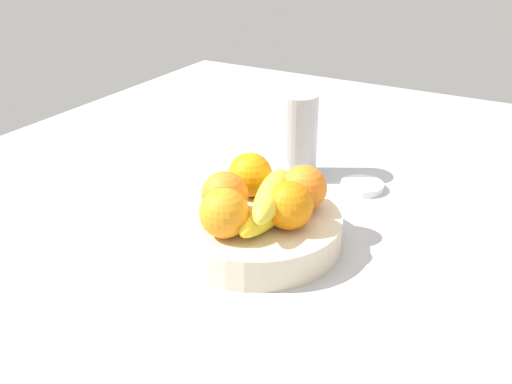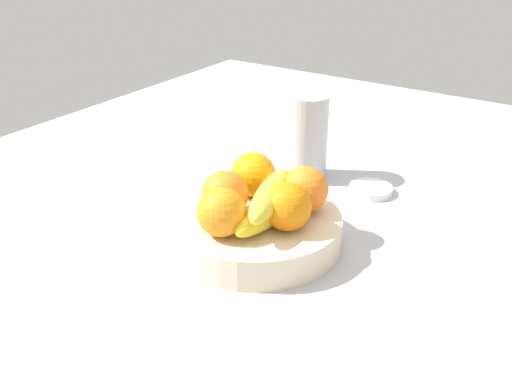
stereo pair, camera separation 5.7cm
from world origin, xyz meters
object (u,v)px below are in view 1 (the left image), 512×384
thermos_tumbler (297,136)px  orange_front_left (225,195)px  orange_back_left (304,188)px  jar_lid (362,186)px  fruit_bowl (256,230)px  orange_center (289,205)px  orange_front_right (224,213)px  orange_back_right (250,175)px  banana_bunch (272,202)px

thermos_tumbler → orange_front_left: bearing=-175.7°
orange_back_left → jar_lid: (20.61, -2.05, -7.66)cm
orange_back_left → thermos_tumbler: 23.19cm
fruit_bowl → orange_center: (-0.61, -5.71, 5.91)cm
fruit_bowl → jar_lid: size_ratio=3.34×
orange_front_right → orange_back_left: (12.74, -6.05, 0.00)cm
orange_back_left → orange_back_right: size_ratio=1.00×
orange_back_right → banana_bunch: bearing=-130.4°
orange_center → orange_back_right: bearing=57.5°
orange_front_left → orange_front_right: (-4.86, -2.98, 0.00)cm
fruit_bowl → thermos_tumbler: thermos_tumbler is taller
orange_back_right → jar_lid: 24.64cm
orange_front_left → thermos_tumbler: bearing=4.3°
orange_back_left → thermos_tumbler: (20.32, 11.17, -0.35)cm
orange_center → orange_back_right: (6.43, 10.10, 0.00)cm
jar_lid → orange_back_left: bearing=174.3°
banana_bunch → thermos_tumbler: 27.63cm
orange_front_right → fruit_bowl: bearing=-8.0°
orange_front_left → orange_front_right: 5.70cm
orange_back_left → orange_back_right: same height
jar_lid → banana_bunch: bearing=170.6°
orange_back_right → jar_lid: size_ratio=0.91×
orange_front_right → banana_bunch: size_ratio=0.40×
orange_center → thermos_tumbler: 29.06cm
orange_center → orange_back_left: (6.23, 0.65, 0.00)cm
orange_front_left → jar_lid: size_ratio=0.91×
orange_center → banana_bunch: size_ratio=0.40×
thermos_tumbler → jar_lid: (0.30, -13.21, -7.31)cm
orange_back_left → jar_lid: bearing=-5.7°
orange_front_right → thermos_tumbler: size_ratio=0.44×
fruit_bowl → orange_center: 8.24cm
orange_back_right → jar_lid: orange_back_right is taller
orange_front_right → orange_back_right: (12.95, 3.39, 0.00)cm
fruit_bowl → orange_back_left: 9.59cm
fruit_bowl → orange_center: size_ratio=3.66×
fruit_bowl → orange_back_left: (5.61, -5.05, 5.91)cm
fruit_bowl → orange_front_right: 9.31cm
thermos_tumbler → banana_bunch: bearing=-161.3°
orange_back_left → banana_bunch: bearing=158.4°
orange_front_left → orange_center: same height
fruit_bowl → jar_lid: fruit_bowl is taller
orange_front_left → thermos_tumbler: thermos_tumbler is taller
orange_center → jar_lid: bearing=-3.0°
orange_front_right → orange_front_left: bearing=31.5°
orange_front_right → orange_back_right: 13.38cm
orange_center → thermos_tumbler: size_ratio=0.44×
orange_front_left → banana_bunch: bearing=-73.2°
orange_center → orange_back_left: 6.26cm
orange_front_left → orange_front_right: same height
banana_bunch → orange_front_left: bearing=106.8°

